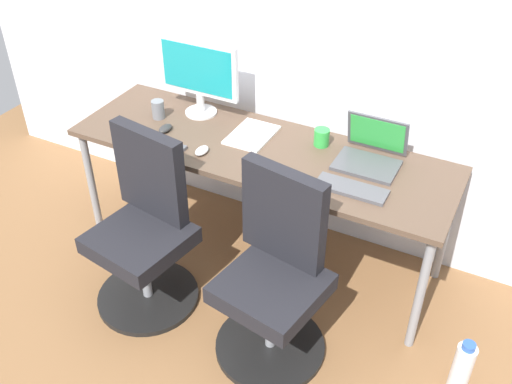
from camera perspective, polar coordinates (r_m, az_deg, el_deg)
The scene contains 15 objects.
ground_plane at distance 3.51m, azimuth 0.37°, elevation -5.75°, with size 5.28×5.28×0.00m, color brown.
back_wall at distance 3.15m, azimuth 3.90°, elevation 16.72°, with size 4.40×0.04×2.60m, color silver.
desk at distance 3.11m, azimuth 0.42°, elevation 3.38°, with size 2.04×0.64×0.72m.
office_chair_left at distance 3.05m, azimuth -10.64°, elevation -3.71°, with size 0.54×0.54×0.94m.
office_chair_right at distance 2.75m, azimuth 1.86°, elevation -8.26°, with size 0.54×0.54×0.94m.
water_bottle_on_floor at distance 2.91m, azimuth 19.27°, elevation -15.74°, with size 0.09×0.09×0.31m.
desktop_monitor at distance 3.30m, azimuth -5.58°, elevation 11.41°, with size 0.48×0.18×0.43m.
open_laptop at distance 2.99m, azimuth 11.04°, elevation 3.79°, with size 0.31×0.28×0.22m.
keyboard_by_monitor at distance 3.13m, azimuth -9.85°, elevation 4.52°, with size 0.34×0.12×0.02m, color #515156.
keyboard_by_laptop at distance 2.79m, azimuth 9.20°, elevation 0.32°, with size 0.34×0.12×0.02m, color #515156.
mouse_by_monitor at distance 3.25m, azimuth -8.75°, elevation 6.09°, with size 0.06×0.10×0.03m, color #2D2D2D.
mouse_by_laptop at distance 3.03m, azimuth -5.26°, elevation 4.00°, with size 0.06×0.10×0.03m, color silver.
coffee_mug at distance 3.09m, azimuth 6.36°, elevation 5.27°, with size 0.08×0.08×0.09m, color green.
pen_cup at distance 3.37m, azimuth -9.44°, elevation 7.88°, with size 0.07×0.07×0.10m, color slate.
paper_pile at distance 3.17m, azimuth -0.41°, elevation 5.54°, with size 0.21×0.30×0.01m, color white.
Camera 1 is at (1.17, -2.33, 2.35)m, focal length 41.41 mm.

